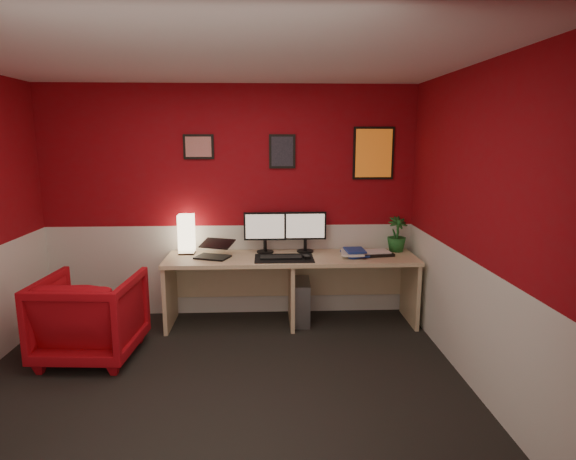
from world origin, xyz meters
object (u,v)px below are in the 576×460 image
(laptop, at_px, (212,247))
(potted_plant, at_px, (397,234))
(shoji_lamp, at_px, (187,235))
(desk, at_px, (291,290))
(armchair, at_px, (91,316))
(monitor_right, at_px, (305,225))
(zen_tray, at_px, (375,253))
(pc_tower, at_px, (300,301))
(monitor_left, at_px, (265,226))

(laptop, height_order, potted_plant, potted_plant)
(shoji_lamp, distance_m, potted_plant, 2.26)
(desk, bearing_deg, potted_plant, 9.15)
(shoji_lamp, bearing_deg, laptop, -35.08)
(desk, distance_m, armchair, 1.96)
(monitor_right, xyz_separation_m, zen_tray, (0.72, -0.17, -0.28))
(potted_plant, relative_size, pc_tower, 0.83)
(shoji_lamp, bearing_deg, monitor_right, 0.86)
(shoji_lamp, distance_m, zen_tray, 2.00)
(laptop, height_order, armchair, laptop)
(zen_tray, distance_m, pc_tower, 0.94)
(monitor_right, relative_size, potted_plant, 1.54)
(monitor_right, height_order, potted_plant, monitor_right)
(desk, xyz_separation_m, potted_plant, (1.15, 0.19, 0.55))
(laptop, bearing_deg, armchair, -125.23)
(desk, distance_m, monitor_left, 0.73)
(monitor_right, bearing_deg, potted_plant, -0.85)
(desk, relative_size, pc_tower, 5.78)
(laptop, bearing_deg, potted_plant, 26.83)
(desk, xyz_separation_m, armchair, (-1.83, -0.71, 0.02))
(desk, height_order, monitor_left, monitor_left)
(zen_tray, bearing_deg, pc_tower, 179.62)
(pc_tower, height_order, armchair, armchair)
(pc_tower, bearing_deg, armchair, -156.68)
(zen_tray, xyz_separation_m, pc_tower, (-0.79, 0.01, -0.52))
(monitor_left, bearing_deg, monitor_right, 1.67)
(zen_tray, height_order, potted_plant, potted_plant)
(desk, relative_size, monitor_left, 4.48)
(potted_plant, bearing_deg, shoji_lamp, -179.89)
(laptop, height_order, zen_tray, laptop)
(desk, height_order, shoji_lamp, shoji_lamp)
(desk, distance_m, laptop, 0.94)
(zen_tray, bearing_deg, armchair, -164.70)
(potted_plant, distance_m, armchair, 3.16)
(laptop, distance_m, pc_tower, 1.10)
(desk, distance_m, pc_tower, 0.17)
(desk, relative_size, monitor_right, 4.48)
(monitor_left, distance_m, pc_tower, 0.89)
(desk, distance_m, zen_tray, 0.96)
(monitor_right, bearing_deg, shoji_lamp, -179.14)
(desk, distance_m, monitor_right, 0.70)
(monitor_left, relative_size, potted_plant, 1.54)
(desk, xyz_separation_m, shoji_lamp, (-1.10, 0.18, 0.56))
(pc_tower, distance_m, armchair, 2.07)
(desk, relative_size, armchair, 3.11)
(zen_tray, xyz_separation_m, armchair, (-2.71, -0.74, -0.36))
(desk, bearing_deg, pc_tower, 21.62)
(monitor_left, relative_size, armchair, 0.69)
(shoji_lamp, height_order, laptop, shoji_lamp)
(monitor_right, bearing_deg, pc_tower, -111.82)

